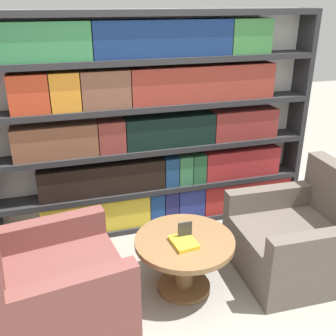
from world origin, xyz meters
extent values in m
plane|color=gray|center=(0.00, 0.00, 0.00)|extent=(14.00, 14.00, 0.00)
cube|color=silver|center=(0.00, 1.40, 0.98)|extent=(2.93, 0.05, 1.97)
cube|color=#262628|center=(1.44, 1.27, 0.98)|extent=(0.05, 0.30, 1.97)
cube|color=#262628|center=(0.00, 1.27, 0.03)|extent=(2.83, 0.30, 0.05)
cube|color=#262628|center=(0.00, 1.27, 0.39)|extent=(2.83, 0.30, 0.05)
cube|color=#262628|center=(0.00, 1.27, 0.79)|extent=(2.83, 0.30, 0.05)
cube|color=#262628|center=(0.00, 1.27, 1.18)|extent=(2.83, 0.30, 0.05)
cube|color=#262628|center=(0.00, 1.27, 1.57)|extent=(2.83, 0.30, 0.05)
cube|color=#262628|center=(0.00, 1.27, 1.94)|extent=(2.83, 0.30, 0.05)
cube|color=gold|center=(-0.59, 1.25, 0.20)|extent=(0.99, 0.20, 0.30)
cube|color=navy|center=(-0.02, 1.25, 0.20)|extent=(0.13, 0.20, 0.30)
cube|color=navy|center=(0.12, 1.25, 0.20)|extent=(0.13, 0.20, 0.30)
cube|color=navy|center=(0.33, 1.25, 0.20)|extent=(0.26, 0.20, 0.30)
cube|color=#A42623|center=(0.93, 1.25, 0.20)|extent=(0.94, 0.20, 0.30)
cube|color=black|center=(-0.51, 1.25, 0.56)|extent=(1.12, 0.20, 0.28)
cube|color=navy|center=(0.12, 1.25, 0.56)|extent=(0.13, 0.20, 0.28)
cube|color=#347146|center=(0.26, 1.25, 0.56)|extent=(0.13, 0.20, 0.28)
cube|color=#255934|center=(0.39, 1.25, 0.56)|extent=(0.13, 0.20, 0.28)
cube|color=maroon|center=(0.85, 1.25, 0.56)|extent=(0.77, 0.20, 0.28)
cube|color=brown|center=(-0.88, 1.25, 0.95)|extent=(0.69, 0.20, 0.28)
cube|color=brown|center=(-0.41, 1.25, 0.95)|extent=(0.23, 0.20, 0.28)
cube|color=black|center=(0.12, 1.25, 0.95)|extent=(0.82, 0.20, 0.28)
cube|color=maroon|center=(0.85, 1.25, 0.95)|extent=(0.64, 0.20, 0.28)
cube|color=#B43B1F|center=(-1.04, 1.25, 1.36)|extent=(0.30, 0.20, 0.31)
cube|color=orange|center=(-0.76, 1.25, 1.36)|extent=(0.23, 0.20, 0.31)
cube|color=brown|center=(-0.44, 1.25, 1.36)|extent=(0.40, 0.20, 0.31)
cube|color=maroon|center=(0.43, 1.25, 1.36)|extent=(1.31, 0.20, 0.31)
cube|color=#2F7443|center=(-0.94, 1.25, 1.74)|extent=(0.82, 0.20, 0.29)
cube|color=navy|center=(0.06, 1.25, 1.74)|extent=(1.16, 0.20, 0.29)
cube|color=#336E37|center=(0.84, 1.25, 1.74)|extent=(0.37, 0.20, 0.29)
cube|color=brown|center=(-0.98, 0.25, 0.19)|extent=(1.01, 0.97, 0.39)
cube|color=brown|center=(-0.86, -0.10, 0.48)|extent=(0.76, 0.23, 0.19)
cube|color=brown|center=(-0.96, 0.62, 0.48)|extent=(0.76, 0.23, 0.19)
cube|color=brown|center=(0.86, 0.25, 0.19)|extent=(0.92, 0.88, 0.39)
cube|color=brown|center=(0.80, 0.61, 0.48)|extent=(0.76, 0.15, 0.19)
cube|color=brown|center=(0.78, -0.11, 0.48)|extent=(0.76, 0.15, 0.19)
cylinder|color=brown|center=(-0.06, 0.28, 0.20)|extent=(0.13, 0.13, 0.40)
cylinder|color=brown|center=(-0.06, 0.28, 0.01)|extent=(0.40, 0.40, 0.03)
cylinder|color=brown|center=(-0.06, 0.28, 0.42)|extent=(0.73, 0.73, 0.04)
cube|color=black|center=(-0.06, 0.28, 0.44)|extent=(0.06, 0.06, 0.01)
cube|color=#2D2D2D|center=(-0.06, 0.28, 0.51)|extent=(0.10, 0.01, 0.14)
cube|color=gold|center=(-0.09, 0.22, 0.45)|extent=(0.18, 0.22, 0.03)
camera|label=1|loc=(-0.87, -1.99, 2.04)|focal=42.00mm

